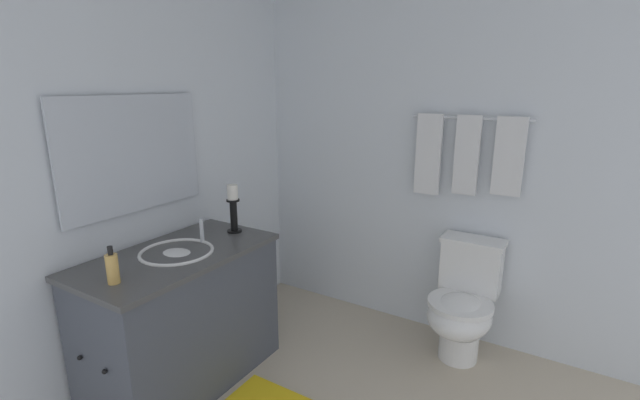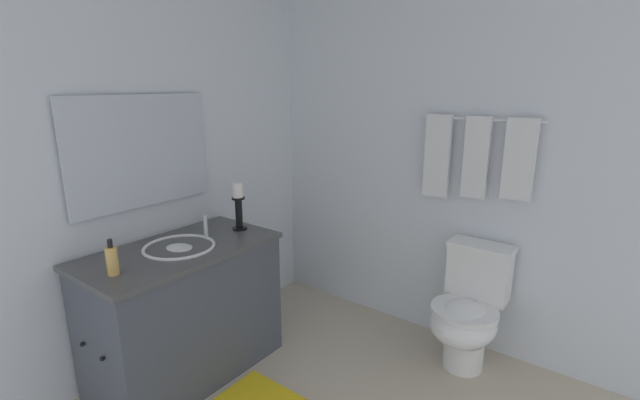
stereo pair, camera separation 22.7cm
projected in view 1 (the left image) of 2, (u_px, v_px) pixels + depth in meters
wall_back at (462, 159)px, 2.80m from camera, size 2.96×0.04×2.45m
wall_left at (134, 169)px, 2.46m from camera, size 0.04×2.65×2.45m
vanity_cabinet at (183, 318)px, 2.49m from camera, size 0.58×1.09×0.80m
sink_basin at (177, 259)px, 2.40m from camera, size 0.40×0.40×0.24m
mirror at (134, 154)px, 2.39m from camera, size 0.02×0.87×0.63m
candle_holder_tall at (233, 207)px, 2.68m from camera, size 0.09×0.09×0.30m
soap_bottle at (112, 268)px, 2.00m from camera, size 0.06×0.06×0.18m
toilet at (463, 304)px, 2.71m from camera, size 0.39×0.54×0.75m
towel_bar at (471, 118)px, 2.66m from camera, size 0.73×0.02×0.02m
towel_near_vanity at (428, 154)px, 2.83m from camera, size 0.16×0.03×0.52m
towel_center at (467, 155)px, 2.70m from camera, size 0.15×0.03×0.49m
towel_near_corner at (509, 157)px, 2.58m from camera, size 0.17×0.03×0.47m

